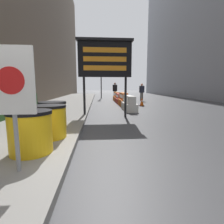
{
  "coord_description": "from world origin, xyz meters",
  "views": [
    {
      "loc": [
        0.5,
        -2.87,
        1.36
      ],
      "look_at": [
        1.14,
        5.04,
        0.2
      ],
      "focal_mm": 28.0,
      "sensor_mm": 36.0,
      "label": 1
    }
  ],
  "objects": [
    {
      "name": "jersey_barrier_white",
      "position": [
        2.28,
        7.03,
        0.37
      ],
      "size": [
        0.63,
        2.07,
        0.85
      ],
      "color": "silver",
      "rests_on": "ground_plane"
    },
    {
      "name": "jersey_barrier_red_striped",
      "position": [
        2.28,
        11.62,
        0.34
      ],
      "size": [
        0.56,
        2.19,
        0.77
      ],
      "color": "red",
      "rests_on": "ground_plane"
    },
    {
      "name": "jersey_barrier_orange_far",
      "position": [
        2.28,
        9.26,
        0.41
      ],
      "size": [
        0.53,
        2.1,
        0.93
      ],
      "color": "orange",
      "rests_on": "ground_plane"
    },
    {
      "name": "traffic_light_near_curb",
      "position": [
        0.89,
        17.76,
        3.25
      ],
      "size": [
        0.28,
        0.45,
        4.53
      ],
      "color": "#2D2D30",
      "rests_on": "ground_plane"
    },
    {
      "name": "barrel_drum_foreground",
      "position": [
        -0.74,
        0.35,
        0.54
      ],
      "size": [
        0.79,
        0.79,
        0.79
      ],
      "color": "yellow",
      "rests_on": "sidewalk_left"
    },
    {
      "name": "barrel_drum_back",
      "position": [
        -0.82,
        2.28,
        0.54
      ],
      "size": [
        0.79,
        0.79,
        0.79
      ],
      "color": "yellow",
      "rests_on": "sidewalk_left"
    },
    {
      "name": "pedestrian_worker",
      "position": [
        4.63,
        13.41,
        0.97
      ],
      "size": [
        0.44,
        0.28,
        1.65
      ],
      "rotation": [
        0.0,
        0.0,
        0.04
      ],
      "color": "#514C42",
      "rests_on": "ground_plane"
    },
    {
      "name": "ground_plane",
      "position": [
        0.0,
        0.0,
        0.0
      ],
      "size": [
        120.0,
        120.0,
        0.0
      ],
      "primitive_type": "plane",
      "color": "#3F3F42"
    },
    {
      "name": "jersey_barrier_orange_near",
      "position": [
        2.28,
        13.91,
        0.37
      ],
      "size": [
        0.52,
        2.01,
        0.83
      ],
      "color": "orange",
      "rests_on": "ground_plane"
    },
    {
      "name": "warning_sign",
      "position": [
        -0.66,
        -0.38,
        1.33
      ],
      "size": [
        0.61,
        0.08,
        1.76
      ],
      "color": "gray",
      "rests_on": "sidewalk_left"
    },
    {
      "name": "barrel_drum_middle",
      "position": [
        -0.65,
        1.31,
        0.54
      ],
      "size": [
        0.79,
        0.79,
        0.79
      ],
      "color": "yellow",
      "rests_on": "sidewalk_left"
    },
    {
      "name": "pedestrian_passerby",
      "position": [
        2.37,
        16.28,
        1.06
      ],
      "size": [
        0.52,
        0.38,
        1.8
      ],
      "rotation": [
        0.0,
        0.0,
        2.93
      ],
      "color": "#514C42",
      "rests_on": "ground_plane"
    },
    {
      "name": "traffic_cone_near",
      "position": [
        3.58,
        9.15,
        0.3
      ],
      "size": [
        0.34,
        0.34,
        0.61
      ],
      "color": "black",
      "rests_on": "ground_plane"
    },
    {
      "name": "message_board",
      "position": [
        0.82,
        4.83,
        2.51
      ],
      "size": [
        2.39,
        0.36,
        3.34
      ],
      "color": "black",
      "rests_on": "ground_plane"
    }
  ]
}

